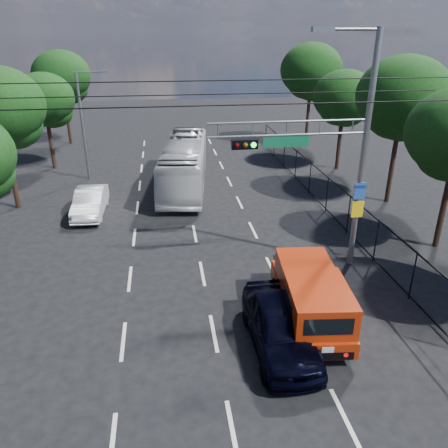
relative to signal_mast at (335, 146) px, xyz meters
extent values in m
plane|color=black|center=(-5.28, -7.99, -5.24)|extent=(120.00, 120.00, 0.00)
cube|color=beige|center=(-8.28, -7.99, -5.24)|extent=(0.12, 2.00, 0.01)
cube|color=beige|center=(-8.28, -3.99, -5.24)|extent=(0.12, 2.00, 0.01)
cube|color=beige|center=(-8.28, 0.01, -5.24)|extent=(0.12, 2.00, 0.01)
cube|color=beige|center=(-8.28, 4.01, -5.24)|extent=(0.12, 2.00, 0.01)
cube|color=beige|center=(-8.28, 8.01, -5.24)|extent=(0.12, 2.00, 0.01)
cube|color=beige|center=(-8.28, 12.01, -5.24)|extent=(0.12, 2.00, 0.01)
cube|color=beige|center=(-8.28, 16.01, -5.24)|extent=(0.12, 2.00, 0.01)
cube|color=beige|center=(-8.28, 20.01, -5.24)|extent=(0.12, 2.00, 0.01)
cube|color=beige|center=(-8.28, 24.01, -5.24)|extent=(0.12, 2.00, 0.01)
cube|color=beige|center=(-5.28, -7.99, -5.24)|extent=(0.12, 2.00, 0.01)
cube|color=beige|center=(-5.28, -3.99, -5.24)|extent=(0.12, 2.00, 0.01)
cube|color=beige|center=(-5.28, 0.01, -5.24)|extent=(0.12, 2.00, 0.01)
cube|color=beige|center=(-5.28, 4.01, -5.24)|extent=(0.12, 2.00, 0.01)
cube|color=beige|center=(-5.28, 8.01, -5.24)|extent=(0.12, 2.00, 0.01)
cube|color=beige|center=(-5.28, 12.01, -5.24)|extent=(0.12, 2.00, 0.01)
cube|color=beige|center=(-5.28, 16.01, -5.24)|extent=(0.12, 2.00, 0.01)
cube|color=beige|center=(-5.28, 20.01, -5.24)|extent=(0.12, 2.00, 0.01)
cube|color=beige|center=(-5.28, 24.01, -5.24)|extent=(0.12, 2.00, 0.01)
cube|color=beige|center=(-2.28, -7.99, -5.24)|extent=(0.12, 2.00, 0.01)
cube|color=beige|center=(-2.28, -3.99, -5.24)|extent=(0.12, 2.00, 0.01)
cube|color=beige|center=(-2.28, 0.01, -5.24)|extent=(0.12, 2.00, 0.01)
cube|color=beige|center=(-2.28, 4.01, -5.24)|extent=(0.12, 2.00, 0.01)
cube|color=beige|center=(-2.28, 8.01, -5.24)|extent=(0.12, 2.00, 0.01)
cube|color=beige|center=(-2.28, 12.01, -5.24)|extent=(0.12, 2.00, 0.01)
cube|color=beige|center=(-2.28, 16.01, -5.24)|extent=(0.12, 2.00, 0.01)
cube|color=beige|center=(-2.28, 20.01, -5.24)|extent=(0.12, 2.00, 0.01)
cube|color=beige|center=(-2.28, 24.01, -5.24)|extent=(0.12, 2.00, 0.01)
cylinder|color=slate|center=(1.22, 0.01, -0.49)|extent=(0.24, 0.24, 9.50)
cylinder|color=slate|center=(0.22, 0.01, 4.16)|extent=(2.00, 0.10, 0.10)
cube|color=slate|center=(-0.88, 0.01, 4.16)|extent=(0.80, 0.25, 0.18)
cylinder|color=slate|center=(-1.88, 0.01, 1.01)|extent=(6.20, 0.08, 0.08)
cylinder|color=slate|center=(-1.88, 0.01, 0.51)|extent=(6.20, 0.08, 0.08)
cube|color=black|center=(-3.58, 0.01, 0.21)|extent=(1.00, 0.28, 0.35)
sphere|color=#3F0505|center=(-3.90, -0.14, 0.21)|extent=(0.20, 0.20, 0.20)
sphere|color=#4C3805|center=(-3.58, -0.14, 0.21)|extent=(0.20, 0.20, 0.20)
sphere|color=#0CE533|center=(-3.26, -0.14, 0.21)|extent=(0.20, 0.20, 0.20)
cube|color=#0D613D|center=(-1.98, 0.01, 0.26)|extent=(1.80, 0.05, 0.40)
cube|color=#244CAA|center=(1.20, -0.13, -1.84)|extent=(0.50, 0.04, 0.70)
cube|color=yellow|center=(1.20, -0.13, -2.64)|extent=(0.50, 0.04, 0.70)
cylinder|color=slate|center=(0.62, 0.01, 0.76)|extent=(0.05, 0.05, 0.50)
cylinder|color=slate|center=(-0.68, 0.01, 0.76)|extent=(0.05, 0.05, 0.50)
cylinder|color=slate|center=(-1.98, 0.01, 0.76)|extent=(0.05, 0.05, 0.50)
cylinder|color=slate|center=(-3.28, 0.01, 0.76)|extent=(0.05, 0.05, 0.50)
cylinder|color=slate|center=(-4.58, 0.01, 0.76)|extent=(0.05, 0.05, 0.50)
cylinder|color=slate|center=(-11.78, 14.01, -1.74)|extent=(0.18, 0.18, 7.00)
cylinder|color=slate|center=(-10.98, 14.01, 1.76)|extent=(1.60, 0.09, 0.09)
cube|color=slate|center=(-10.08, 14.01, 1.76)|extent=(0.60, 0.22, 0.15)
cylinder|color=black|center=(-5.28, -1.99, 1.96)|extent=(22.00, 0.04, 0.04)
cylinder|color=black|center=(-5.28, 1.51, 2.36)|extent=(22.00, 0.04, 0.04)
cylinder|color=black|center=(-5.28, 3.01, 1.66)|extent=(22.00, 0.04, 0.04)
cube|color=black|center=(2.32, 4.01, -3.29)|extent=(0.04, 34.00, 0.06)
cube|color=black|center=(2.32, 4.01, -5.09)|extent=(0.04, 34.00, 0.06)
cylinder|color=black|center=(2.32, -2.99, -4.24)|extent=(0.06, 0.06, 2.00)
cylinder|color=black|center=(2.32, 0.01, -4.24)|extent=(0.06, 0.06, 2.00)
cylinder|color=black|center=(2.32, 3.01, -4.24)|extent=(0.06, 0.06, 2.00)
cylinder|color=black|center=(2.32, 6.01, -4.24)|extent=(0.06, 0.06, 2.00)
cylinder|color=black|center=(2.32, 9.01, -4.24)|extent=(0.06, 0.06, 2.00)
cylinder|color=black|center=(2.32, 12.01, -4.24)|extent=(0.06, 0.06, 2.00)
cylinder|color=black|center=(2.32, 15.01, -4.24)|extent=(0.06, 0.06, 2.00)
cylinder|color=black|center=(2.32, 18.01, -4.24)|extent=(0.06, 0.06, 2.00)
cylinder|color=black|center=(2.32, 21.01, -4.24)|extent=(0.06, 0.06, 2.00)
cylinder|color=black|center=(5.92, 1.01, -3.14)|extent=(0.28, 0.28, 4.20)
cylinder|color=black|center=(6.52, 7.01, -2.86)|extent=(0.28, 0.28, 4.76)
ellipsoid|color=black|center=(6.52, 7.01, 0.88)|extent=(5.10, 5.10, 4.33)
ellipsoid|color=black|center=(6.92, 7.31, -0.31)|extent=(3.40, 3.40, 2.72)
ellipsoid|color=black|center=(6.17, 6.81, -0.14)|extent=(3.23, 3.23, 2.58)
cylinder|color=black|center=(6.12, 14.01, -3.23)|extent=(0.28, 0.28, 4.03)
ellipsoid|color=black|center=(6.12, 14.01, -0.06)|extent=(4.32, 4.32, 3.67)
ellipsoid|color=black|center=(6.52, 14.31, -1.07)|extent=(2.88, 2.88, 2.30)
ellipsoid|color=black|center=(5.77, 13.81, -0.92)|extent=(2.74, 2.74, 2.19)
cylinder|color=black|center=(6.32, 22.01, -2.78)|extent=(0.28, 0.28, 4.93)
ellipsoid|color=black|center=(6.32, 22.01, 1.09)|extent=(5.28, 5.28, 4.49)
ellipsoid|color=black|center=(6.72, 22.31, -0.14)|extent=(3.52, 3.52, 2.82)
ellipsoid|color=black|center=(5.97, 21.81, 0.04)|extent=(3.34, 3.34, 2.68)
cylinder|color=black|center=(-15.08, 9.01, -3.00)|extent=(0.28, 0.28, 4.48)
ellipsoid|color=black|center=(-14.68, 9.31, -0.60)|extent=(3.20, 3.20, 2.56)
cylinder|color=black|center=(-14.68, 17.01, -3.28)|extent=(0.28, 0.28, 3.92)
ellipsoid|color=black|center=(-14.68, 17.01, -0.20)|extent=(4.20, 4.20, 3.57)
ellipsoid|color=black|center=(-14.28, 17.31, -1.18)|extent=(2.80, 2.80, 2.24)
ellipsoid|color=black|center=(-15.03, 16.81, -1.04)|extent=(2.66, 2.66, 2.13)
cylinder|color=black|center=(-14.88, 25.01, -2.95)|extent=(0.28, 0.28, 4.59)
ellipsoid|color=black|center=(-14.88, 25.01, 0.66)|extent=(4.92, 4.92, 4.18)
ellipsoid|color=black|center=(-14.48, 25.31, -0.49)|extent=(3.28, 3.28, 2.62)
ellipsoid|color=black|center=(-15.23, 24.81, -0.32)|extent=(3.12, 3.12, 2.49)
cylinder|color=black|center=(-2.61, -2.03, -4.89)|extent=(0.33, 0.74, 0.71)
cylinder|color=black|center=(-0.89, -2.20, -4.89)|extent=(0.33, 0.74, 0.71)
cylinder|color=black|center=(-2.93, -5.16, -4.89)|extent=(0.33, 0.74, 0.71)
cylinder|color=black|center=(-1.21, -5.34, -4.89)|extent=(0.33, 0.74, 0.71)
cube|color=#992308|center=(-1.91, -3.68, -4.61)|extent=(2.44, 5.25, 0.57)
cube|color=#992308|center=(-1.68, -1.40, -4.53)|extent=(1.93, 0.75, 0.56)
cube|color=black|center=(-1.65, -1.13, -4.28)|extent=(1.76, 0.58, 0.31)
cube|color=#992308|center=(-1.79, -2.52, -3.87)|extent=(1.98, 1.75, 0.97)
cube|color=black|center=(-1.87, -3.28, -3.82)|extent=(1.57, 0.21, 0.56)
cube|color=#992308|center=(-2.02, -4.79, -3.80)|extent=(2.14, 2.77, 1.07)
cube|color=black|center=(-1.07, -4.89, -3.77)|extent=(0.16, 1.22, 0.46)
cube|color=black|center=(-2.97, -4.70, -3.77)|extent=(0.16, 1.22, 0.46)
cube|color=black|center=(-2.15, -6.07, -3.77)|extent=(1.47, 0.20, 0.56)
cube|color=black|center=(-2.16, -6.19, -4.73)|extent=(1.63, 0.24, 0.26)
cube|color=silver|center=(-2.17, -6.23, -4.48)|extent=(0.36, 0.07, 0.18)
imported|color=black|center=(-3.28, -4.97, -4.45)|extent=(1.89, 4.66, 1.59)
imported|color=silver|center=(-5.29, 11.57, -3.73)|extent=(3.90, 11.07, 3.02)
imported|color=silver|center=(-10.78, 7.43, -4.53)|extent=(1.60, 4.34, 1.42)
camera|label=1|loc=(-6.63, -15.91, 4.08)|focal=35.00mm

